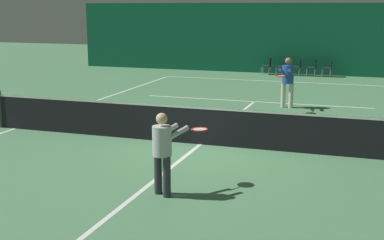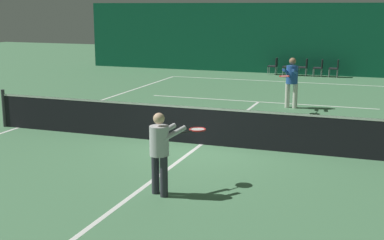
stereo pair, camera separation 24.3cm
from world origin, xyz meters
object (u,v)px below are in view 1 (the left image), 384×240
at_px(courtside_chair_0, 268,65).
at_px(courtside_chair_4, 329,67).
at_px(player_far, 287,79).
at_px(tennis_net, 200,124).
at_px(courtside_chair_3, 313,66).
at_px(courtside_chair_2, 298,66).
at_px(player_near, 164,147).
at_px(courtside_chair_1, 282,65).

relative_size(courtside_chair_0, courtside_chair_4, 1.00).
bearing_deg(player_far, courtside_chair_0, -160.45).
height_order(player_far, courtside_chair_4, player_far).
distance_m(tennis_net, courtside_chair_0, 14.34).
relative_size(player_far, courtside_chair_3, 2.02).
height_order(tennis_net, courtside_chair_2, tennis_net).
bearing_deg(tennis_net, courtside_chair_4, 82.24).
xyz_separation_m(tennis_net, courtside_chair_0, (-1.03, 14.30, -0.03)).
xyz_separation_m(player_near, courtside_chair_3, (0.72, 17.95, -0.41)).
bearing_deg(courtside_chair_0, courtside_chair_4, 90.00).
bearing_deg(courtside_chair_3, player_near, -2.31).
relative_size(courtside_chair_2, courtside_chair_3, 1.00).
xyz_separation_m(player_near, courtside_chair_2, (-0.02, 17.95, -0.41)).
bearing_deg(courtside_chair_3, courtside_chair_2, -90.00).
height_order(courtside_chair_2, courtside_chair_4, same).
xyz_separation_m(courtside_chair_1, courtside_chair_3, (1.49, 0.00, 0.00)).
bearing_deg(player_far, courtside_chair_2, -169.95).
bearing_deg(tennis_net, courtside_chair_3, 85.19).
relative_size(player_near, courtside_chair_1, 1.83).
xyz_separation_m(courtside_chair_1, courtside_chair_2, (0.74, 0.00, 0.00)).
xyz_separation_m(courtside_chair_0, courtside_chair_2, (1.49, 0.00, 0.00)).
distance_m(courtside_chair_1, courtside_chair_3, 1.49).
bearing_deg(player_far, courtside_chair_1, -165.13).
bearing_deg(courtside_chair_3, player_far, 0.48).
bearing_deg(courtside_chair_4, player_near, -4.68).
height_order(tennis_net, courtside_chair_0, tennis_net).
bearing_deg(courtside_chair_0, courtside_chair_2, 90.00).
height_order(player_near, player_far, player_far).
relative_size(tennis_net, courtside_chair_4, 14.29).
distance_m(courtside_chair_2, courtside_chair_3, 0.74).
bearing_deg(player_near, player_far, 22.30).
bearing_deg(player_far, courtside_chair_4, -179.76).
relative_size(player_near, courtside_chair_4, 1.83).
relative_size(courtside_chair_2, courtside_chair_4, 1.00).
bearing_deg(tennis_net, courtside_chair_0, 94.13).
height_order(courtside_chair_0, courtside_chair_2, same).
bearing_deg(courtside_chair_1, courtside_chair_2, 90.00).
bearing_deg(player_near, courtside_chair_4, 22.53).
bearing_deg(courtside_chair_3, courtside_chair_4, 90.00).
relative_size(tennis_net, courtside_chair_1, 14.29).
bearing_deg(courtside_chair_4, courtside_chair_1, -90.00).
xyz_separation_m(player_far, courtside_chair_0, (-2.31, 8.69, -0.50)).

